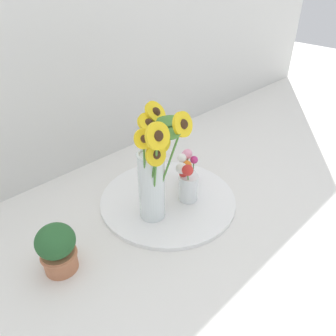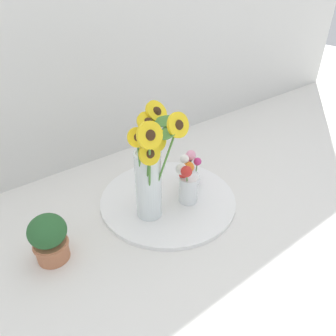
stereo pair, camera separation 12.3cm
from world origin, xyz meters
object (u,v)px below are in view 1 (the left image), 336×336
Objects in this scene: vase_small_center at (187,183)px; potted_plant at (57,248)px; mason_jar_sunflowers at (154,171)px; serving_tray at (168,199)px; vase_bulb_right at (188,171)px.

vase_small_center is 1.04× the size of potted_plant.
potted_plant is (-0.37, 0.03, -0.12)m from mason_jar_sunflowers.
serving_tray is 1.26× the size of mason_jar_sunflowers.
vase_small_center is 0.10m from vase_bulb_right.
vase_small_center is 1.16× the size of vase_bulb_right.
serving_tray is 0.48m from potted_plant.
vase_bulb_right and potted_plant have the same top height.
mason_jar_sunflowers reaches higher than potted_plant.
potted_plant is at bearing -178.61° from vase_bulb_right.
vase_bulb_right is at bearing 1.39° from potted_plant.
vase_small_center is at bearing -50.54° from serving_tray.
vase_small_center reaches higher than potted_plant.
potted_plant is (-0.60, -0.01, 0.00)m from vase_bulb_right.
vase_small_center is at bearing -137.64° from vase_bulb_right.
mason_jar_sunflowers is (-0.10, -0.04, 0.20)m from serving_tray.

